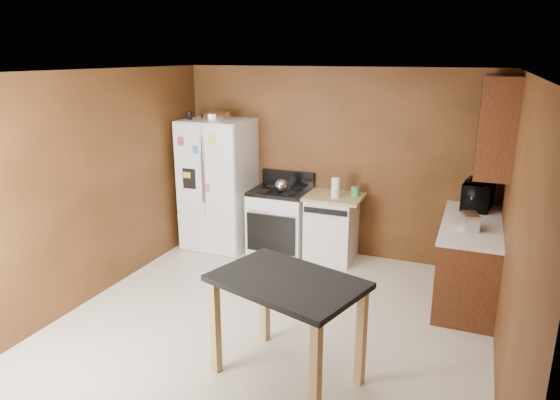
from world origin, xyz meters
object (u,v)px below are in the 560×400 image
Objects in this scene: kettle at (281,186)px; island at (287,295)px; dishwasher at (332,227)px; paper_towel at (336,188)px; green_canister at (355,191)px; pen_cup at (189,115)px; microwave at (479,195)px; roasting_pan at (216,116)px; toaster at (470,221)px; refrigerator at (218,184)px; gas_range at (280,221)px.

island is (1.04, -2.47, -0.22)m from kettle.
dishwasher is (0.67, 0.13, -0.53)m from kettle.
green_canister is at bearing 37.36° from paper_towel.
microwave is (3.74, 0.28, -0.80)m from pen_cup.
roasting_pan is 1.53× the size of paper_towel.
green_canister reaches higher than island.
pen_cup is at bearing -177.50° from kettle.
paper_towel reaches higher than toaster.
paper_towel is (0.73, 0.05, 0.03)m from kettle.
refrigerator is at bearing 128.56° from island.
toaster is 0.17× the size of island.
green_canister is (2.26, 0.27, -0.90)m from pen_cup.
microwave reaches higher than paper_towel.
microwave reaches higher than island.
roasting_pan reaches higher than dishwasher.
green_canister is (1.91, 0.18, -0.90)m from roasting_pan.
green_canister is at bearing 17.63° from dishwasher.
pen_cup is at bearing -174.74° from dishwasher.
roasting_pan is 1.65× the size of toaster.
pen_cup is 0.87× the size of green_canister.
pen_cup is 2.21m from paper_towel.
island is at bearing -45.71° from pen_cup.
paper_towel is 0.46× the size of microwave.
paper_towel is at bearing -53.13° from dishwasher.
paper_towel is at bearing 0.21° from refrigerator.
refrigerator reaches higher than paper_towel.
paper_towel reaches higher than green_canister.
pen_cup reaches higher than roasting_pan.
gas_range is at bearing 116.91° from kettle.
toaster reaches higher than island.
roasting_pan reaches higher than gas_range.
pen_cup reaches higher than green_canister.
toaster is at bearing -30.92° from green_canister.
paper_towel reaches higher than kettle.
refrigerator is 1.32× the size of island.
dishwasher is at bearing -162.37° from green_canister.
refrigerator reaches higher than gas_range.
pen_cup is 1.58m from kettle.
microwave is (2.42, 0.22, 0.07)m from kettle.
green_canister is 0.09× the size of island.
green_canister is at bearing 134.59° from toaster.
dishwasher is at bearing 2.99° from refrigerator.
toaster is (2.36, -0.63, 0.00)m from kettle.
kettle is at bearing -1.70° from roasting_pan.
microwave is (1.69, 0.18, 0.04)m from paper_towel.
toaster is 3.39m from refrigerator.
paper_towel is at bearing 3.64° from kettle.
island is (0.37, -2.60, 0.31)m from dishwasher.
pen_cup is at bearing -173.17° from green_canister.
microwave is at bearing 4.29° from pen_cup.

